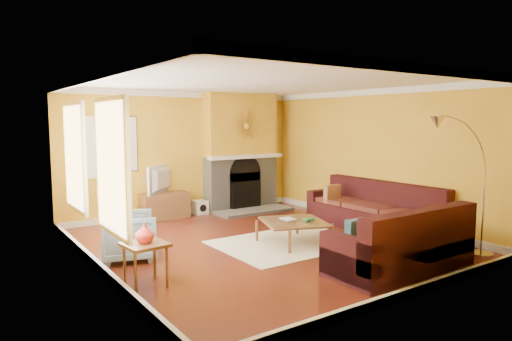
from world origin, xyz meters
TOP-DOWN VIEW (x-y plane):
  - floor at (0.00, 0.00)m, footprint 5.50×6.00m
  - ceiling at (0.00, 0.00)m, footprint 5.50×6.00m
  - wall_back at (0.00, 3.01)m, footprint 5.50×0.02m
  - wall_front at (0.00, -3.01)m, footprint 5.50×0.02m
  - wall_left at (-2.76, 0.00)m, footprint 0.02×6.00m
  - wall_right at (2.76, 0.00)m, footprint 0.02×6.00m
  - baseboard at (0.00, 0.00)m, footprint 5.50×6.00m
  - crown_molding at (0.00, 0.00)m, footprint 5.50×6.00m
  - window_left_near at (-2.72, 1.30)m, footprint 0.06×1.22m
  - window_left_far at (-2.72, -0.60)m, footprint 0.06×1.22m
  - window_back at (-1.90, 2.96)m, footprint 0.82×0.06m
  - wall_art at (-1.25, 2.97)m, footprint 0.34×0.04m
  - fireplace at (1.35, 2.80)m, footprint 1.80×0.40m
  - mantel at (1.35, 2.56)m, footprint 1.92×0.22m
  - hearth at (1.35, 2.25)m, footprint 1.80×0.70m
  - sunburst at (1.35, 2.57)m, footprint 0.70×0.04m
  - rug at (0.35, -0.30)m, footprint 2.40×1.80m
  - sectional_sofa at (1.20, -0.85)m, footprint 3.10×3.70m
  - coffee_table at (0.40, -0.35)m, footprint 1.29×1.29m
  - media_console at (-0.60, 2.75)m, footprint 1.00×0.45m
  - tv at (-0.60, 2.75)m, footprint 0.86×0.78m
  - subwoofer at (0.25, 2.78)m, footprint 0.30×0.30m
  - armchair at (-2.20, 0.35)m, footprint 0.96×0.94m
  - side_table at (-2.40, -0.85)m, footprint 0.55×0.55m
  - vase at (-2.40, -0.85)m, footprint 0.28×0.28m
  - book at (0.25, -0.25)m, footprint 0.22×0.29m
  - arc_lamp at (1.72, -2.55)m, footprint 1.35×0.36m

SIDE VIEW (x-z plane):
  - floor at x=0.00m, z-range -0.02..0.00m
  - rug at x=0.35m, z-range 0.00..0.02m
  - hearth at x=1.35m, z-range 0.00..0.06m
  - baseboard at x=0.00m, z-range 0.00..0.12m
  - subwoofer at x=0.25m, z-range 0.00..0.30m
  - coffee_table at x=0.40m, z-range 0.00..0.40m
  - media_console at x=-0.60m, z-range 0.00..0.55m
  - side_table at x=-2.40m, z-range 0.00..0.55m
  - armchair at x=-2.20m, z-range 0.00..0.71m
  - book at x=0.25m, z-range 0.40..0.42m
  - sectional_sofa at x=1.20m, z-range 0.00..0.90m
  - vase at x=-2.40m, z-range 0.55..0.80m
  - tv at x=-0.60m, z-range 0.55..1.14m
  - arc_lamp at x=1.72m, z-range 0.00..2.12m
  - mantel at x=1.35m, z-range 1.21..1.29m
  - wall_back at x=0.00m, z-range 0.00..2.70m
  - wall_front at x=0.00m, z-range 0.00..2.70m
  - wall_left at x=-2.76m, z-range 0.00..2.70m
  - wall_right at x=2.76m, z-range 0.00..2.70m
  - fireplace at x=1.35m, z-range 0.00..2.70m
  - window_left_near at x=-2.72m, z-range 0.64..2.36m
  - window_left_far at x=-2.72m, z-range 0.64..2.36m
  - window_back at x=-1.90m, z-range 0.94..2.16m
  - wall_art at x=-1.25m, z-range 1.03..2.17m
  - sunburst at x=1.35m, z-range 1.60..2.30m
  - crown_molding at x=0.00m, z-range 2.58..2.70m
  - ceiling at x=0.00m, z-range 2.70..2.72m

